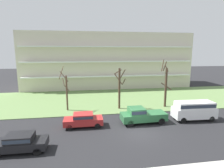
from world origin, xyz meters
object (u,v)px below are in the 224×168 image
(tree_left, at_px, (120,87))
(sedan_black_center_left, at_px, (20,142))
(sedan_red_near_left, at_px, (83,119))
(tree_center, at_px, (166,85))
(van_white_center_right, at_px, (194,109))
(pickup_green_near_right, at_px, (142,115))
(tree_far_left, at_px, (66,90))

(tree_left, bearing_deg, sedan_black_center_left, -136.08)
(sedan_red_near_left, bearing_deg, tree_center, -155.94)
(van_white_center_right, bearing_deg, pickup_green_near_right, 2.10)
(tree_far_left, xyz_separation_m, sedan_black_center_left, (-2.93, -10.59, -2.15))
(sedan_black_center_left, relative_size, pickup_green_near_right, 0.81)
(tree_left, bearing_deg, tree_far_left, 177.45)
(tree_far_left, bearing_deg, sedan_red_near_left, -68.66)
(tree_left, relative_size, sedan_black_center_left, 1.38)
(sedan_red_near_left, relative_size, sedan_black_center_left, 1.00)
(tree_center, bearing_deg, sedan_red_near_left, -155.77)
(tree_far_left, xyz_separation_m, pickup_green_near_right, (9.28, -6.10, -2.01))
(tree_far_left, distance_m, tree_left, 7.72)
(pickup_green_near_right, bearing_deg, tree_center, -137.01)
(tree_center, xyz_separation_m, sedan_red_near_left, (-12.42, -5.59, -2.59))
(van_white_center_right, bearing_deg, tree_left, -32.46)
(tree_left, distance_m, sedan_red_near_left, 8.23)
(tree_far_left, relative_size, pickup_green_near_right, 1.17)
(tree_left, relative_size, pickup_green_near_right, 1.12)
(sedan_red_near_left, distance_m, pickup_green_near_right, 6.90)
(sedan_red_near_left, bearing_deg, van_white_center_right, 179.83)
(tree_left, bearing_deg, pickup_green_near_right, -74.69)
(sedan_red_near_left, bearing_deg, pickup_green_near_right, 179.74)
(tree_left, relative_size, tree_center, 0.84)
(tree_left, height_order, sedan_black_center_left, tree_left)
(sedan_black_center_left, bearing_deg, van_white_center_right, 14.09)
(sedan_black_center_left, height_order, van_white_center_right, van_white_center_right)
(tree_center, xyz_separation_m, van_white_center_right, (1.28, -5.59, -2.07))
(sedan_red_near_left, bearing_deg, tree_left, -133.01)
(tree_far_left, height_order, tree_left, tree_far_left)
(tree_center, distance_m, van_white_center_right, 6.09)
(tree_far_left, xyz_separation_m, sedan_red_near_left, (2.38, -6.09, -2.15))
(tree_center, height_order, sedan_red_near_left, tree_center)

